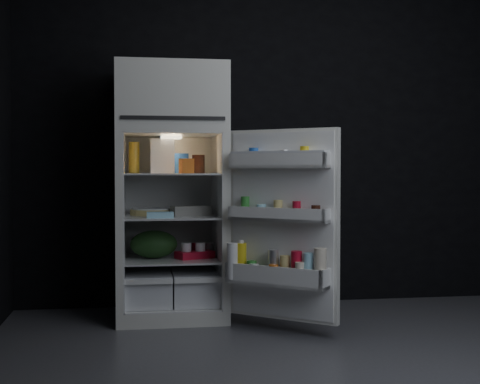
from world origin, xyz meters
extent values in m
cube|color=#55555B|center=(0.00, 0.00, 0.00)|extent=(4.00, 3.40, 0.00)
cube|color=black|center=(0.00, 1.70, 1.35)|extent=(4.00, 0.00, 2.70)
cube|color=white|center=(-0.85, 1.30, 0.05)|extent=(0.76, 0.70, 0.10)
cube|color=white|center=(-1.20, 1.30, 0.70)|extent=(0.05, 0.70, 1.20)
cube|color=white|center=(-0.49, 1.30, 0.70)|extent=(0.05, 0.70, 1.20)
cube|color=white|center=(-0.85, 1.62, 0.70)|extent=(0.66, 0.05, 1.20)
cube|color=white|center=(-0.85, 1.30, 1.33)|extent=(0.76, 0.70, 0.06)
cube|color=white|center=(-0.85, 1.30, 1.57)|extent=(0.76, 0.70, 0.42)
cube|color=black|center=(-0.85, 0.95, 1.39)|extent=(0.68, 0.01, 0.02)
cube|color=white|center=(-1.17, 1.28, 0.70)|extent=(0.01, 0.65, 1.20)
cube|color=white|center=(-0.52, 1.28, 0.70)|extent=(0.01, 0.65, 1.20)
cube|color=white|center=(-0.85, 1.28, 1.30)|extent=(0.66, 0.65, 0.01)
cube|color=white|center=(-0.85, 1.28, 0.10)|extent=(0.66, 0.65, 0.01)
cube|color=white|center=(-0.85, 1.28, 1.02)|extent=(0.65, 0.63, 0.01)
cube|color=white|center=(-0.85, 1.28, 0.72)|extent=(0.65, 0.63, 0.01)
cube|color=white|center=(-0.85, 1.28, 0.42)|extent=(0.65, 0.63, 0.01)
cube|color=white|center=(-1.01, 1.30, 0.22)|extent=(0.32, 0.59, 0.22)
cube|color=white|center=(-0.68, 1.30, 0.22)|extent=(0.32, 0.59, 0.22)
cube|color=white|center=(-1.01, 0.97, 0.31)|extent=(0.32, 0.02, 0.03)
cube|color=white|center=(-0.68, 0.97, 0.31)|extent=(0.32, 0.02, 0.03)
cube|color=#FFE5B2|center=(-0.85, 1.23, 1.28)|extent=(0.14, 0.14, 0.02)
cube|color=white|center=(-0.16, 0.73, 0.70)|extent=(0.62, 0.52, 1.22)
cube|color=white|center=(-0.18, 0.71, 0.70)|extent=(0.56, 0.46, 1.18)
cube|color=white|center=(-0.20, 0.67, 1.07)|extent=(0.58, 0.50, 0.02)
cube|color=white|center=(-0.23, 0.65, 1.11)|extent=(0.54, 0.45, 0.10)
cube|color=white|center=(0.05, 0.46, 1.11)|extent=(0.07, 0.08, 0.10)
cube|color=white|center=(-0.46, 0.88, 1.11)|extent=(0.07, 0.08, 0.10)
cube|color=white|center=(-0.21, 0.67, 0.73)|extent=(0.59, 0.51, 0.02)
cube|color=white|center=(-0.23, 0.64, 0.77)|extent=(0.54, 0.45, 0.09)
cube|color=white|center=(0.05, 0.46, 0.77)|extent=(0.08, 0.09, 0.09)
cube|color=white|center=(-0.46, 0.88, 0.77)|extent=(0.08, 0.09, 0.09)
cube|color=white|center=(-0.22, 0.65, 0.33)|extent=(0.61, 0.54, 0.02)
cube|color=white|center=(-0.26, 0.61, 0.38)|extent=(0.54, 0.45, 0.13)
cube|color=white|center=(0.03, 0.44, 0.38)|extent=(0.10, 0.12, 0.13)
cube|color=white|center=(-0.47, 0.86, 0.38)|extent=(0.10, 0.12, 0.13)
cube|color=white|center=(-0.20, 0.67, 1.16)|extent=(0.57, 0.49, 0.02)
cylinder|color=yellow|center=(-0.06, 0.56, 1.14)|extent=(0.08, 0.08, 0.12)
cylinder|color=silver|center=(-0.17, 0.65, 1.13)|extent=(0.08, 0.08, 0.10)
cylinder|color=#2055B1|center=(-0.34, 0.79, 1.14)|extent=(0.08, 0.08, 0.11)
cylinder|color=black|center=(-0.01, 0.50, 0.79)|extent=(0.08, 0.08, 0.09)
cylinder|color=#B60F26|center=(-0.11, 0.59, 0.80)|extent=(0.07, 0.07, 0.11)
cylinder|color=tan|center=(-0.21, 0.67, 0.80)|extent=(0.08, 0.08, 0.11)
cylinder|color=#99D5ED|center=(-0.30, 0.75, 0.79)|extent=(0.08, 0.08, 0.08)
cylinder|color=#338C33|center=(-0.39, 0.82, 0.81)|extent=(0.08, 0.08, 0.13)
cylinder|color=beige|center=(0.01, 0.46, 0.46)|extent=(0.11, 0.11, 0.23)
cylinder|color=#99D5ED|center=(-0.05, 0.51, 0.44)|extent=(0.08, 0.08, 0.20)
cylinder|color=#B60F26|center=(-0.11, 0.57, 0.44)|extent=(0.10, 0.10, 0.21)
cylinder|color=tan|center=(-0.17, 0.62, 0.43)|extent=(0.09, 0.09, 0.17)
cylinder|color=silver|center=(-0.24, 0.67, 0.44)|extent=(0.10, 0.10, 0.20)
cylinder|color=#338C33|center=(-0.36, 0.77, 0.40)|extent=(0.09, 0.09, 0.12)
cylinder|color=yellow|center=(-0.42, 0.82, 0.46)|extent=(0.10, 0.10, 0.23)
cylinder|color=beige|center=(-0.11, 0.51, 0.41)|extent=(0.08, 0.08, 0.15)
cylinder|color=#CD6218|center=(-0.25, 0.62, 0.40)|extent=(0.08, 0.08, 0.12)
cylinder|color=silver|center=(-0.35, 0.71, 0.40)|extent=(0.08, 0.08, 0.11)
cylinder|color=white|center=(-0.48, 0.81, 0.46)|extent=(0.10, 0.10, 0.24)
cylinder|color=white|center=(-0.42, 0.82, 0.58)|extent=(0.05, 0.05, 0.02)
cube|color=white|center=(-0.90, 1.29, 1.15)|extent=(0.18, 0.18, 0.24)
cylinder|color=#2055B1|center=(-0.78, 1.31, 1.10)|extent=(0.15, 0.15, 0.14)
cylinder|color=black|center=(-0.65, 1.29, 1.09)|extent=(0.12, 0.12, 0.13)
cylinder|color=#B3891C|center=(-1.11, 1.34, 1.14)|extent=(0.09, 0.09, 0.22)
cube|color=#CD6218|center=(-0.75, 1.09, 1.08)|extent=(0.10, 0.09, 0.10)
cube|color=gray|center=(-0.71, 1.23, 0.76)|extent=(0.30, 0.18, 0.07)
cylinder|color=tan|center=(-0.97, 1.37, 0.75)|extent=(0.39, 0.39, 0.04)
cube|color=#99D5ED|center=(-0.93, 1.07, 0.75)|extent=(0.18, 0.09, 0.04)
cube|color=beige|center=(-0.67, 1.47, 0.75)|extent=(0.14, 0.13, 0.05)
ellipsoid|color=#193815|center=(-0.97, 1.29, 0.52)|extent=(0.41, 0.38, 0.20)
cube|color=#B60F26|center=(-0.69, 1.23, 0.45)|extent=(0.29, 0.23, 0.05)
cylinder|color=#B60F26|center=(-0.66, 1.39, 0.47)|extent=(0.07, 0.07, 0.09)
cylinder|color=silver|center=(-0.57, 1.39, 0.47)|extent=(0.07, 0.07, 0.09)
camera|label=1|loc=(-1.10, -3.45, 1.05)|focal=50.00mm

